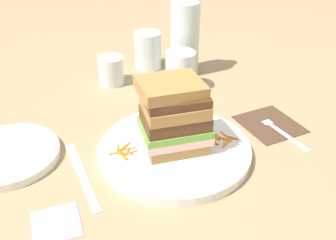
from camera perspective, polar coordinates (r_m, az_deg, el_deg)
The scene contains 31 objects.
ground_plane at distance 0.75m, azimuth 1.98°, elevation -4.37°, with size 3.00×3.00×0.00m, color #9E8460.
main_plate at distance 0.73m, azimuth 0.95°, elevation -4.40°, with size 0.29×0.29×0.02m, color white.
sandwich at distance 0.69m, azimuth 0.90°, elevation 0.55°, with size 0.13×0.11×0.13m.
carrot_shred_0 at distance 0.70m, azimuth -6.79°, elevation -5.11°, with size 0.00×0.00×0.03m, color orange.
carrot_shred_1 at distance 0.71m, azimuth -6.33°, elevation -4.87°, with size 0.00×0.00×0.03m, color orange.
carrot_shred_2 at distance 0.71m, azimuth -5.57°, elevation -4.79°, with size 0.00×0.00×0.03m, color orange.
carrot_shred_3 at distance 0.71m, azimuth -6.02°, elevation -4.66°, with size 0.00×0.00×0.02m, color orange.
carrot_shred_4 at distance 0.72m, azimuth -6.34°, elevation -3.87°, with size 0.00×0.00×0.03m, color orange.
carrot_shred_5 at distance 0.72m, azimuth -7.39°, elevation -4.14°, with size 0.00×0.00×0.02m, color orange.
carrot_shred_6 at distance 0.70m, azimuth -6.60°, elevation -5.25°, with size 0.00×0.00×0.03m, color orange.
carrot_shred_7 at distance 0.71m, azimuth -7.70°, elevation -4.80°, with size 0.00×0.00×0.03m, color orange.
carrot_shred_8 at distance 0.72m, azimuth -6.00°, elevation -4.25°, with size 0.00×0.00×0.03m, color orange.
carrot_shred_9 at distance 0.75m, azimuth 9.41°, elevation -2.57°, with size 0.00×0.00×0.02m, color orange.
carrot_shred_10 at distance 0.75m, azimuth 7.57°, elevation -2.51°, with size 0.00×0.00×0.03m, color orange.
carrot_shred_11 at distance 0.76m, azimuth 6.80°, elevation -1.92°, with size 0.00×0.00×0.02m, color orange.
carrot_shred_12 at distance 0.74m, azimuth 8.72°, elevation -3.23°, with size 0.00×0.00×0.02m, color orange.
carrot_shred_13 at distance 0.76m, azimuth 8.49°, elevation -2.25°, with size 0.00×0.00×0.03m, color orange.
carrot_shred_14 at distance 0.76m, azimuth 7.10°, elevation -2.28°, with size 0.00×0.00×0.02m, color orange.
carrot_shred_15 at distance 0.74m, azimuth 8.50°, elevation -3.44°, with size 0.00×0.00×0.03m, color orange.
carrot_shred_16 at distance 0.74m, azimuth 6.98°, elevation -2.90°, with size 0.00×0.00×0.02m, color orange.
carrot_shred_17 at distance 0.75m, azimuth 7.23°, elevation -2.46°, with size 0.00×0.00×0.02m, color orange.
carrot_shred_18 at distance 0.74m, azimuth 6.41°, elevation -3.14°, with size 0.00×0.00×0.03m, color orange.
napkin_dark at distance 0.85m, azimuth 14.71°, elevation -0.55°, with size 0.11×0.12×0.00m, color #4C3323.
fork at distance 0.83m, azimuth 15.74°, elevation -1.09°, with size 0.03×0.17×0.00m.
knife at distance 0.70m, azimuth -12.41°, elevation -8.13°, with size 0.02×0.20×0.00m.
juice_glass at distance 0.94m, azimuth 1.83°, elevation 7.05°, with size 0.07×0.07×0.10m.
water_bottle at distance 1.01m, azimuth 2.51°, elevation 12.69°, with size 0.07×0.07×0.24m.
empty_tumbler_0 at distance 1.06m, azimuth -2.97°, elevation 10.19°, with size 0.07×0.07×0.10m, color silver.
empty_tumbler_1 at distance 0.98m, azimuth -8.35°, elevation 7.21°, with size 0.06×0.06×0.07m, color silver.
side_plate at distance 0.78m, azimuth -22.60°, elevation -4.79°, with size 0.19×0.19×0.02m, color white.
napkin_pink at distance 0.63m, azimuth -16.12°, elevation -14.39°, with size 0.07×0.08×0.00m, color pink.
Camera 1 is at (-0.27, -0.54, 0.44)m, focal length 41.52 mm.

